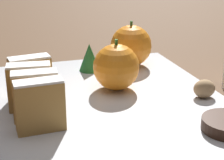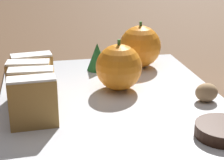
{
  "view_description": "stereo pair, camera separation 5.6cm",
  "coord_description": "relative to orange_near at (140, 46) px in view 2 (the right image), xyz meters",
  "views": [
    {
      "loc": [
        -0.16,
        -0.5,
        0.24
      ],
      "look_at": [
        0.0,
        0.0,
        0.04
      ],
      "focal_mm": 60.0,
      "sensor_mm": 36.0,
      "label": 1
    },
    {
      "loc": [
        -0.1,
        -0.51,
        0.24
      ],
      "look_at": [
        0.0,
        0.0,
        0.04
      ],
      "focal_mm": 60.0,
      "sensor_mm": 36.0,
      "label": 2
    }
  ],
  "objects": [
    {
      "name": "orange_far",
      "position": [
        -0.06,
        -0.11,
        -0.0
      ],
      "size": [
        0.07,
        0.07,
        0.08
      ],
      "color": "orange",
      "rests_on": "serving_platter"
    },
    {
      "name": "orange_near",
      "position": [
        0.0,
        0.0,
        0.0
      ],
      "size": [
        0.08,
        0.08,
        0.09
      ],
      "color": "orange",
      "rests_on": "serving_platter"
    },
    {
      "name": "stollen_slice_fourth",
      "position": [
        -0.2,
        -0.11,
        -0.01
      ],
      "size": [
        0.06,
        0.03,
        0.07
      ],
      "color": "#B28442",
      "rests_on": "serving_platter"
    },
    {
      "name": "stollen_slice_second",
      "position": [
        -0.2,
        -0.18,
        -0.01
      ],
      "size": [
        0.06,
        0.03,
        0.07
      ],
      "color": "#B28442",
      "rests_on": "serving_platter"
    },
    {
      "name": "ground_plane",
      "position": [
        -0.08,
        -0.14,
        -0.05
      ],
      "size": [
        6.0,
        6.0,
        0.0
      ],
      "primitive_type": "plane",
      "color": "#513823"
    },
    {
      "name": "evergreen_sprig",
      "position": [
        -0.08,
        -0.01,
        -0.01
      ],
      "size": [
        0.04,
        0.04,
        0.05
      ],
      "color": "#23662D",
      "rests_on": "serving_platter"
    },
    {
      "name": "stollen_slice_third",
      "position": [
        -0.2,
        -0.14,
        -0.01
      ],
      "size": [
        0.06,
        0.03,
        0.07
      ],
      "color": "#B28442",
      "rests_on": "serving_platter"
    },
    {
      "name": "chocolate_cookie",
      "position": [
        0.03,
        -0.28,
        -0.03
      ],
      "size": [
        0.07,
        0.07,
        0.02
      ],
      "color": "black",
      "rests_on": "serving_platter"
    },
    {
      "name": "serving_platter",
      "position": [
        -0.08,
        -0.14,
        -0.05
      ],
      "size": [
        0.34,
        0.42,
        0.01
      ],
      "color": "silver",
      "rests_on": "ground_plane"
    },
    {
      "name": "walnut",
      "position": [
        0.05,
        -0.18,
        -0.03
      ],
      "size": [
        0.03,
        0.03,
        0.03
      ],
      "color": "tan",
      "rests_on": "serving_platter"
    },
    {
      "name": "stollen_slice_front",
      "position": [
        -0.2,
        -0.21,
        -0.01
      ],
      "size": [
        0.06,
        0.03,
        0.07
      ],
      "color": "#B28442",
      "rests_on": "serving_platter"
    }
  ]
}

